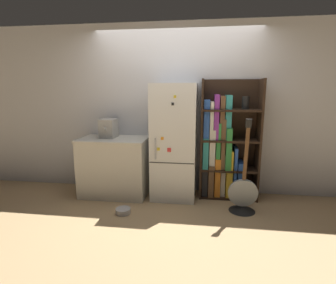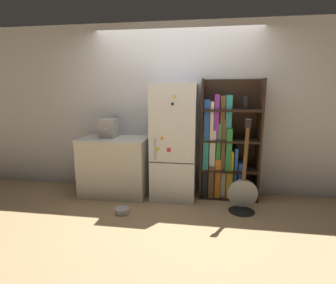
% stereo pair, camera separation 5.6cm
% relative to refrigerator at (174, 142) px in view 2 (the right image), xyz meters
% --- Properties ---
extents(ground_plane, '(16.00, 16.00, 0.00)m').
position_rel_refrigerator_xyz_m(ground_plane, '(0.00, -0.16, -0.85)').
color(ground_plane, tan).
extents(wall_back, '(8.00, 0.05, 2.60)m').
position_rel_refrigerator_xyz_m(wall_back, '(0.00, 0.31, 0.45)').
color(wall_back, silver).
rests_on(wall_back, ground_plane).
extents(refrigerator, '(0.64, 0.60, 1.69)m').
position_rel_refrigerator_xyz_m(refrigerator, '(0.00, 0.00, 0.00)').
color(refrigerator, white).
rests_on(refrigerator, ground_plane).
extents(bookshelf, '(0.85, 0.38, 1.76)m').
position_rel_refrigerator_xyz_m(bookshelf, '(0.72, 0.13, -0.10)').
color(bookshelf, black).
rests_on(bookshelf, ground_plane).
extents(kitchen_counter, '(1.02, 0.65, 0.89)m').
position_rel_refrigerator_xyz_m(kitchen_counter, '(-0.92, -0.03, -0.40)').
color(kitchen_counter, beige).
rests_on(kitchen_counter, ground_plane).
extents(espresso_machine, '(0.22, 0.35, 0.28)m').
position_rel_refrigerator_xyz_m(espresso_machine, '(-1.01, 0.03, 0.18)').
color(espresso_machine, '#A5A39E').
rests_on(espresso_machine, kitchen_counter).
extents(guitar, '(0.39, 0.35, 1.26)m').
position_rel_refrigerator_xyz_m(guitar, '(0.97, -0.38, -0.67)').
color(guitar, black).
rests_on(guitar, ground_plane).
extents(pet_bowl, '(0.20, 0.20, 0.07)m').
position_rel_refrigerator_xyz_m(pet_bowl, '(-0.60, -0.67, -0.81)').
color(pet_bowl, '#B7B7BC').
rests_on(pet_bowl, ground_plane).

